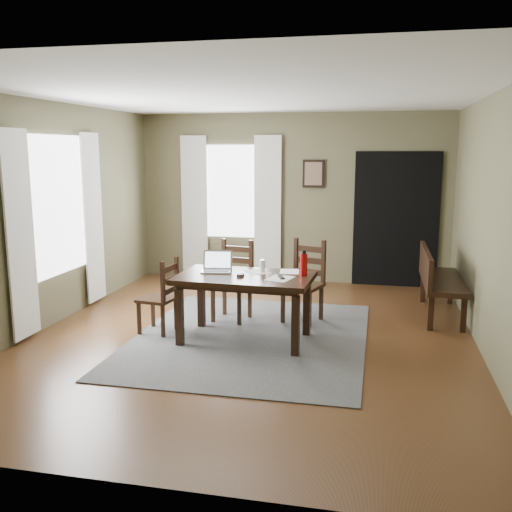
% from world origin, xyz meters
% --- Properties ---
extents(ground, '(5.00, 6.00, 0.01)m').
position_xyz_m(ground, '(0.00, 0.00, -0.01)').
color(ground, '#492C16').
extents(room_shell, '(5.02, 6.02, 2.71)m').
position_xyz_m(room_shell, '(0.00, 0.00, 1.80)').
color(room_shell, brown).
rests_on(room_shell, ground).
extents(rug, '(2.60, 3.20, 0.01)m').
position_xyz_m(rug, '(0.00, 0.00, 0.01)').
color(rug, '#424242').
rests_on(rug, ground).
extents(dining_table, '(1.52, 0.95, 0.74)m').
position_xyz_m(dining_table, '(-0.04, -0.10, 0.66)').
color(dining_table, black).
rests_on(dining_table, rug).
extents(chair_end, '(0.44, 0.44, 0.88)m').
position_xyz_m(chair_end, '(-1.06, -0.05, 0.44)').
color(chair_end, black).
rests_on(chair_end, rug).
extents(chair_back_left, '(0.50, 0.50, 1.00)m').
position_xyz_m(chair_back_left, '(-0.37, 0.67, 0.49)').
color(chair_back_left, black).
rests_on(chair_back_left, rug).
extents(chair_back_right, '(0.55, 0.55, 1.01)m').
position_xyz_m(chair_back_right, '(0.51, 0.79, 0.50)').
color(chair_back_right, black).
rests_on(chair_back_right, rug).
extents(bench, '(0.49, 1.52, 0.86)m').
position_xyz_m(bench, '(2.14, 1.39, 0.51)').
color(bench, black).
rests_on(bench, ground).
extents(laptop, '(0.37, 0.31, 0.23)m').
position_xyz_m(laptop, '(-0.40, 0.05, 0.81)').
color(laptop, '#B7B7BC').
rests_on(laptop, dining_table).
extents(computer_mouse, '(0.07, 0.10, 0.03)m').
position_xyz_m(computer_mouse, '(-0.07, -0.17, 0.77)').
color(computer_mouse, '#3F3F42').
rests_on(computer_mouse, dining_table).
extents(tv_remote, '(0.11, 0.18, 0.02)m').
position_xyz_m(tv_remote, '(0.38, -0.16, 0.76)').
color(tv_remote, black).
rests_on(tv_remote, dining_table).
extents(drinking_glass, '(0.08, 0.08, 0.14)m').
position_xyz_m(drinking_glass, '(0.12, 0.10, 0.83)').
color(drinking_glass, silver).
rests_on(drinking_glass, dining_table).
extents(water_bottle, '(0.08, 0.08, 0.28)m').
position_xyz_m(water_bottle, '(0.60, 0.03, 0.88)').
color(water_bottle, '#B20E0D').
rests_on(water_bottle, dining_table).
extents(paper_b, '(0.31, 0.37, 0.00)m').
position_xyz_m(paper_b, '(0.37, -0.18, 0.76)').
color(paper_b, white).
rests_on(paper_b, dining_table).
extents(paper_c, '(0.34, 0.35, 0.00)m').
position_xyz_m(paper_c, '(0.06, 0.09, 0.76)').
color(paper_c, white).
rests_on(paper_c, dining_table).
extents(paper_d, '(0.25, 0.31, 0.00)m').
position_xyz_m(paper_d, '(0.41, 0.19, 0.76)').
color(paper_d, white).
rests_on(paper_d, dining_table).
extents(window_left, '(0.01, 1.30, 1.70)m').
position_xyz_m(window_left, '(-2.47, 0.20, 1.45)').
color(window_left, white).
rests_on(window_left, ground).
extents(window_back, '(1.00, 0.01, 1.50)m').
position_xyz_m(window_back, '(-1.00, 2.97, 1.45)').
color(window_back, white).
rests_on(window_back, ground).
extents(curtain_left_near, '(0.03, 0.48, 2.30)m').
position_xyz_m(curtain_left_near, '(-2.44, -0.62, 1.20)').
color(curtain_left_near, silver).
rests_on(curtain_left_near, ground).
extents(curtain_left_far, '(0.03, 0.48, 2.30)m').
position_xyz_m(curtain_left_far, '(-2.44, 1.02, 1.20)').
color(curtain_left_far, silver).
rests_on(curtain_left_far, ground).
extents(curtain_back_left, '(0.44, 0.03, 2.30)m').
position_xyz_m(curtain_back_left, '(-1.62, 2.94, 1.20)').
color(curtain_back_left, silver).
rests_on(curtain_back_left, ground).
extents(curtain_back_right, '(0.44, 0.03, 2.30)m').
position_xyz_m(curtain_back_right, '(-0.38, 2.94, 1.20)').
color(curtain_back_right, silver).
rests_on(curtain_back_right, ground).
extents(framed_picture, '(0.34, 0.03, 0.44)m').
position_xyz_m(framed_picture, '(0.35, 2.97, 1.75)').
color(framed_picture, black).
rests_on(framed_picture, ground).
extents(doorway_back, '(1.30, 0.03, 2.10)m').
position_xyz_m(doorway_back, '(1.65, 2.97, 1.05)').
color(doorway_back, black).
rests_on(doorway_back, ground).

